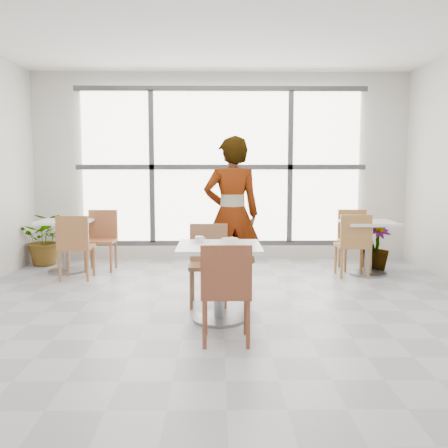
{
  "coord_description": "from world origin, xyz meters",
  "views": [
    {
      "loc": [
        -0.06,
        -4.77,
        1.5
      ],
      "look_at": [
        0.0,
        -0.3,
        1.0
      ],
      "focal_mm": 41.09,
      "sensor_mm": 36.0,
      "label": 1
    }
  ],
  "objects_px": {
    "plant_right": "(376,246)",
    "chair_near": "(226,287)",
    "bg_chair_left_near": "(75,243)",
    "main_table": "(219,268)",
    "person": "(232,215)",
    "chair_far": "(209,258)",
    "oatmeal_bowl": "(230,242)",
    "bg_table_left": "(66,238)",
    "bg_table_right": "(369,240)",
    "coffee_cup": "(200,240)",
    "bg_chair_right_near": "(354,241)",
    "bg_chair_right_far": "(354,235)",
    "bg_chair_left_far": "(102,236)",
    "plant_left": "(46,239)"
  },
  "relations": [
    {
      "from": "plant_right",
      "to": "chair_near",
      "type": "bearing_deg",
      "value": -125.2
    },
    {
      "from": "chair_near",
      "to": "bg_chair_left_near",
      "type": "xyz_separation_m",
      "value": [
        -1.96,
        2.53,
        0.0
      ]
    },
    {
      "from": "main_table",
      "to": "person",
      "type": "distance_m",
      "value": 1.31
    },
    {
      "from": "chair_far",
      "to": "oatmeal_bowl",
      "type": "distance_m",
      "value": 0.87
    },
    {
      "from": "bg_table_left",
      "to": "bg_table_right",
      "type": "xyz_separation_m",
      "value": [
        4.28,
        -0.24,
        0.0
      ]
    },
    {
      "from": "coffee_cup",
      "to": "person",
      "type": "bearing_deg",
      "value": 72.49
    },
    {
      "from": "person",
      "to": "plant_right",
      "type": "bearing_deg",
      "value": -156.77
    },
    {
      "from": "coffee_cup",
      "to": "person",
      "type": "xyz_separation_m",
      "value": [
        0.35,
        1.11,
        0.15
      ]
    },
    {
      "from": "chair_near",
      "to": "bg_chair_right_near",
      "type": "distance_m",
      "value": 3.19
    },
    {
      "from": "bg_table_right",
      "to": "chair_near",
      "type": "bearing_deg",
      "value": -125.68
    },
    {
      "from": "main_table",
      "to": "bg_chair_right_near",
      "type": "bearing_deg",
      "value": 46.92
    },
    {
      "from": "person",
      "to": "bg_chair_right_far",
      "type": "relative_size",
      "value": 2.14
    },
    {
      "from": "bg_table_right",
      "to": "chair_far",
      "type": "bearing_deg",
      "value": -146.23
    },
    {
      "from": "bg_table_right",
      "to": "bg_chair_left_near",
      "type": "distance_m",
      "value": 4.01
    },
    {
      "from": "bg_table_right",
      "to": "bg_chair_right_near",
      "type": "xyz_separation_m",
      "value": [
        -0.26,
        -0.19,
        0.01
      ]
    },
    {
      "from": "bg_chair_left_far",
      "to": "bg_chair_right_far",
      "type": "bearing_deg",
      "value": -0.01
    },
    {
      "from": "bg_table_right",
      "to": "plant_left",
      "type": "bearing_deg",
      "value": 170.5
    },
    {
      "from": "chair_near",
      "to": "bg_chair_left_near",
      "type": "distance_m",
      "value": 3.2
    },
    {
      "from": "main_table",
      "to": "oatmeal_bowl",
      "type": "bearing_deg",
      "value": -50.04
    },
    {
      "from": "main_table",
      "to": "bg_chair_left_far",
      "type": "xyz_separation_m",
      "value": [
        -1.72,
        2.57,
        -0.02
      ]
    },
    {
      "from": "bg_chair_left_near",
      "to": "bg_chair_right_far",
      "type": "relative_size",
      "value": 1.0
    },
    {
      "from": "main_table",
      "to": "bg_chair_left_near",
      "type": "distance_m",
      "value": 2.65
    },
    {
      "from": "oatmeal_bowl",
      "to": "bg_chair_right_far",
      "type": "relative_size",
      "value": 0.24
    },
    {
      "from": "oatmeal_bowl",
      "to": "plant_right",
      "type": "bearing_deg",
      "value": 49.91
    },
    {
      "from": "oatmeal_bowl",
      "to": "coffee_cup",
      "type": "xyz_separation_m",
      "value": [
        -0.29,
        0.25,
        -0.01
      ]
    },
    {
      "from": "bg_chair_left_near",
      "to": "main_table",
      "type": "bearing_deg",
      "value": 136.04
    },
    {
      "from": "bg_table_right",
      "to": "bg_chair_right_near",
      "type": "height_order",
      "value": "bg_chair_right_near"
    },
    {
      "from": "chair_far",
      "to": "coffee_cup",
      "type": "height_order",
      "value": "chair_far"
    },
    {
      "from": "bg_chair_right_near",
      "to": "bg_chair_right_far",
      "type": "relative_size",
      "value": 1.0
    },
    {
      "from": "bg_chair_left_far",
      "to": "plant_right",
      "type": "distance_m",
      "value": 4.03
    },
    {
      "from": "bg_chair_left_near",
      "to": "bg_chair_left_far",
      "type": "relative_size",
      "value": 1.0
    },
    {
      "from": "bg_chair_right_near",
      "to": "bg_chair_right_far",
      "type": "xyz_separation_m",
      "value": [
        0.16,
        0.61,
        0.0
      ]
    },
    {
      "from": "bg_table_right",
      "to": "bg_chair_left_far",
      "type": "height_order",
      "value": "bg_chair_left_far"
    },
    {
      "from": "bg_table_left",
      "to": "bg_chair_left_near",
      "type": "xyz_separation_m",
      "value": [
        0.28,
        -0.55,
        0.01
      ]
    },
    {
      "from": "bg_table_left",
      "to": "plant_right",
      "type": "height_order",
      "value": "bg_table_left"
    },
    {
      "from": "bg_chair_right_far",
      "to": "plant_right",
      "type": "bearing_deg",
      "value": -10.68
    },
    {
      "from": "main_table",
      "to": "chair_near",
      "type": "xyz_separation_m",
      "value": [
        0.06,
        -0.69,
        -0.02
      ]
    },
    {
      "from": "chair_near",
      "to": "oatmeal_bowl",
      "type": "distance_m",
      "value": 0.64
    },
    {
      "from": "bg_chair_left_far",
      "to": "bg_chair_right_far",
      "type": "height_order",
      "value": "same"
    },
    {
      "from": "bg_chair_left_near",
      "to": "bg_chair_left_far",
      "type": "distance_m",
      "value": 0.76
    },
    {
      "from": "bg_table_left",
      "to": "plant_left",
      "type": "bearing_deg",
      "value": 130.29
    },
    {
      "from": "chair_far",
      "to": "plant_right",
      "type": "distance_m",
      "value": 3.05
    },
    {
      "from": "person",
      "to": "plant_left",
      "type": "bearing_deg",
      "value": -38.6
    },
    {
      "from": "oatmeal_bowl",
      "to": "bg_table_right",
      "type": "xyz_separation_m",
      "value": [
        1.99,
        2.27,
        -0.31
      ]
    },
    {
      "from": "coffee_cup",
      "to": "bg_table_right",
      "type": "relative_size",
      "value": 0.21
    },
    {
      "from": "bg_chair_right_far",
      "to": "plant_left",
      "type": "bearing_deg",
      "value": 175.46
    },
    {
      "from": "oatmeal_bowl",
      "to": "chair_far",
      "type": "bearing_deg",
      "value": 105.27
    },
    {
      "from": "main_table",
      "to": "bg_table_left",
      "type": "height_order",
      "value": "same"
    },
    {
      "from": "chair_far",
      "to": "bg_table_right",
      "type": "xyz_separation_m",
      "value": [
        2.21,
        1.48,
        -0.01
      ]
    },
    {
      "from": "chair_far",
      "to": "bg_table_right",
      "type": "relative_size",
      "value": 1.16
    }
  ]
}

